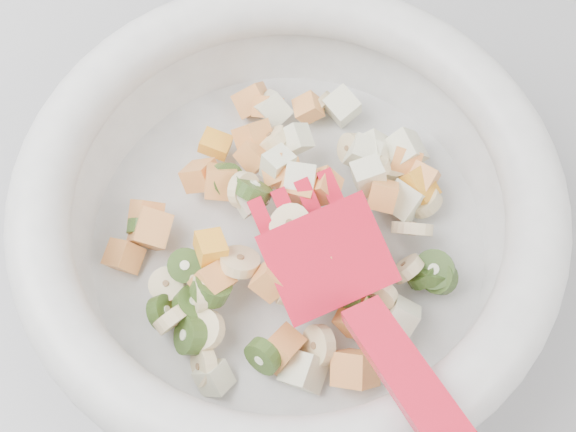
% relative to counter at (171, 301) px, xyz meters
% --- Properties ---
extents(counter, '(2.00, 0.60, 0.90)m').
position_rel_counter_xyz_m(counter, '(0.00, 0.00, 0.00)').
color(counter, '#9A9A9F').
rests_on(counter, ground).
extents(mixing_bowl, '(0.43, 0.37, 0.16)m').
position_rel_counter_xyz_m(mixing_bowl, '(0.20, -0.04, 0.50)').
color(mixing_bowl, silver).
rests_on(mixing_bowl, counter).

